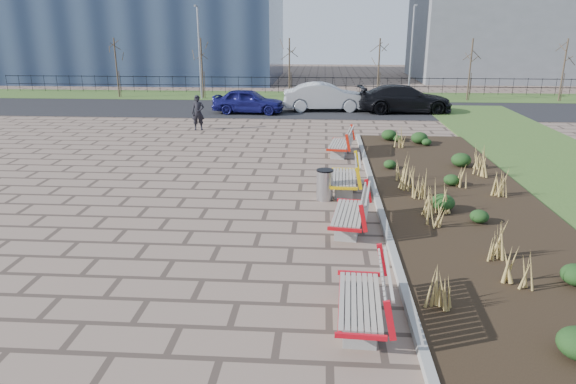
# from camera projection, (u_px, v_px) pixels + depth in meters

# --- Properties ---
(ground) EXTENTS (120.00, 120.00, 0.00)m
(ground) POSITION_uv_depth(u_px,v_px,m) (203.00, 280.00, 10.20)
(ground) COLOR #705B4D
(ground) RESTS_ON ground
(planting_bed) EXTENTS (4.50, 18.00, 0.10)m
(planting_bed) POSITION_uv_depth(u_px,v_px,m) (460.00, 202.00, 14.53)
(planting_bed) COLOR black
(planting_bed) RESTS_ON ground
(planting_curb) EXTENTS (0.16, 18.00, 0.15)m
(planting_curb) POSITION_uv_depth(u_px,v_px,m) (377.00, 200.00, 14.67)
(planting_curb) COLOR gray
(planting_curb) RESTS_ON ground
(grass_verge_far) EXTENTS (80.00, 5.00, 0.04)m
(grass_verge_far) POSITION_uv_depth(u_px,v_px,m) (291.00, 96.00, 36.77)
(grass_verge_far) COLOR #33511E
(grass_verge_far) RESTS_ON ground
(road) EXTENTS (80.00, 7.00, 0.02)m
(road) POSITION_uv_depth(u_px,v_px,m) (284.00, 109.00, 31.08)
(road) COLOR black
(road) RESTS_ON ground
(bench_a) EXTENTS (1.00, 2.14, 1.00)m
(bench_a) POSITION_uv_depth(u_px,v_px,m) (360.00, 297.00, 8.56)
(bench_a) COLOR red
(bench_a) RESTS_ON ground
(bench_b) EXTENTS (1.17, 2.20, 1.00)m
(bench_b) POSITION_uv_depth(u_px,v_px,m) (349.00, 211.00, 12.54)
(bench_b) COLOR red
(bench_b) RESTS_ON ground
(bench_c) EXTENTS (0.98, 2.13, 1.00)m
(bench_c) POSITION_uv_depth(u_px,v_px,m) (344.00, 176.00, 15.50)
(bench_c) COLOR yellow
(bench_c) RESTS_ON ground
(bench_d) EXTENTS (1.18, 2.20, 1.00)m
(bench_d) POSITION_uv_depth(u_px,v_px,m) (340.00, 142.00, 19.92)
(bench_d) COLOR red
(bench_d) RESTS_ON ground
(litter_bin) EXTENTS (0.47, 0.47, 0.88)m
(litter_bin) POSITION_uv_depth(u_px,v_px,m) (325.00, 185.00, 14.79)
(litter_bin) COLOR #B2B2B7
(litter_bin) RESTS_ON ground
(pedestrian) EXTENTS (0.65, 0.47, 1.67)m
(pedestrian) POSITION_uv_depth(u_px,v_px,m) (198.00, 113.00, 24.65)
(pedestrian) COLOR black
(pedestrian) RESTS_ON ground
(car_blue) EXTENTS (4.16, 1.90, 1.38)m
(car_blue) POSITION_uv_depth(u_px,v_px,m) (248.00, 101.00, 29.33)
(car_blue) COLOR navy
(car_blue) RESTS_ON road
(car_silver) EXTENTS (4.99, 2.04, 1.61)m
(car_silver) POSITION_uv_depth(u_px,v_px,m) (325.00, 97.00, 30.22)
(car_silver) COLOR #A1A4A9
(car_silver) RESTS_ON road
(car_black) EXTENTS (5.52, 2.56, 1.56)m
(car_black) POSITION_uv_depth(u_px,v_px,m) (405.00, 99.00, 29.59)
(car_black) COLOR black
(car_black) RESTS_ON road
(tree_a) EXTENTS (1.40, 1.40, 4.00)m
(tree_a) POSITION_uv_depth(u_px,v_px,m) (117.00, 68.00, 35.49)
(tree_a) COLOR #4C3D2D
(tree_a) RESTS_ON grass_verge_far
(tree_b) EXTENTS (1.40, 1.40, 4.00)m
(tree_b) POSITION_uv_depth(u_px,v_px,m) (202.00, 68.00, 35.11)
(tree_b) COLOR #4C3D2D
(tree_b) RESTS_ON grass_verge_far
(tree_c) EXTENTS (1.40, 1.40, 4.00)m
(tree_c) POSITION_uv_depth(u_px,v_px,m) (289.00, 69.00, 34.72)
(tree_c) COLOR #4C3D2D
(tree_c) RESTS_ON grass_verge_far
(tree_d) EXTENTS (1.40, 1.40, 4.00)m
(tree_d) POSITION_uv_depth(u_px,v_px,m) (379.00, 69.00, 34.34)
(tree_d) COLOR #4C3D2D
(tree_d) RESTS_ON grass_verge_far
(tree_e) EXTENTS (1.40, 1.40, 4.00)m
(tree_e) POSITION_uv_depth(u_px,v_px,m) (470.00, 70.00, 33.95)
(tree_e) COLOR #4C3D2D
(tree_e) RESTS_ON grass_verge_far
(tree_f) EXTENTS (1.40, 1.40, 4.00)m
(tree_f) POSITION_uv_depth(u_px,v_px,m) (563.00, 70.00, 33.57)
(tree_f) COLOR #4C3D2D
(tree_f) RESTS_ON grass_verge_far
(lamp_west) EXTENTS (0.24, 0.60, 6.00)m
(lamp_west) POSITION_uv_depth(u_px,v_px,m) (200.00, 54.00, 34.32)
(lamp_west) COLOR gray
(lamp_west) RESTS_ON grass_verge_far
(lamp_east) EXTENTS (0.24, 0.60, 6.00)m
(lamp_east) POSITION_uv_depth(u_px,v_px,m) (411.00, 54.00, 33.42)
(lamp_east) COLOR gray
(lamp_east) RESTS_ON grass_verge_far
(railing_fence) EXTENTS (44.00, 0.10, 1.20)m
(railing_fence) POSITION_uv_depth(u_px,v_px,m) (292.00, 85.00, 38.00)
(railing_fence) COLOR black
(railing_fence) RESTS_ON grass_verge_far
(building_grey) EXTENTS (18.00, 12.00, 10.00)m
(building_grey) POSITION_uv_depth(u_px,v_px,m) (517.00, 24.00, 47.23)
(building_grey) COLOR slate
(building_grey) RESTS_ON ground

